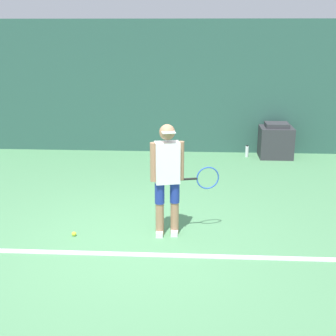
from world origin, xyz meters
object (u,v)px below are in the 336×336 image
tennis_ball (74,234)px  water_bottle (247,151)px  covered_chair (276,141)px  tennis_player (168,175)px

tennis_ball → water_bottle: bearing=56.7°
covered_chair → tennis_ball: bearing=-128.6°
covered_chair → tennis_player: bearing=-117.2°
tennis_ball → covered_chair: size_ratio=0.08×
tennis_ball → covered_chair: 5.80m
tennis_player → covered_chair: (2.25, 4.38, -0.53)m
covered_chair → water_bottle: 0.70m
covered_chair → water_bottle: size_ratio=2.94×
tennis_player → water_bottle: size_ratio=5.93×
tennis_ball → water_bottle: 5.40m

